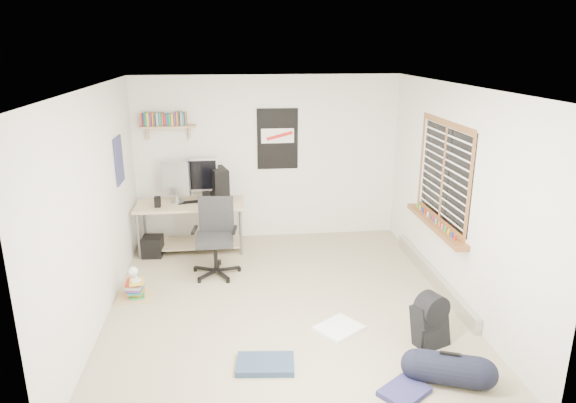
{
  "coord_description": "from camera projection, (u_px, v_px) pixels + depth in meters",
  "views": [
    {
      "loc": [
        -0.55,
        -5.42,
        2.92
      ],
      "look_at": [
        0.08,
        0.21,
        1.18
      ],
      "focal_mm": 32.0,
      "sensor_mm": 36.0,
      "label": 1
    }
  ],
  "objects": [
    {
      "name": "floor",
      "position": [
        283.0,
        303.0,
        6.07
      ],
      "size": [
        4.0,
        4.5,
        0.01
      ],
      "primitive_type": "cube",
      "color": "gray",
      "rests_on": "ground"
    },
    {
      "name": "ceiling",
      "position": [
        282.0,
        86.0,
        5.33
      ],
      "size": [
        4.0,
        4.5,
        0.01
      ],
      "primitive_type": "cube",
      "color": "white",
      "rests_on": "ground"
    },
    {
      "name": "back_wall",
      "position": [
        268.0,
        158.0,
        7.84
      ],
      "size": [
        4.0,
        0.01,
        2.5
      ],
      "primitive_type": "cube",
      "color": "silver",
      "rests_on": "ground"
    },
    {
      "name": "left_wall",
      "position": [
        97.0,
        207.0,
        5.49
      ],
      "size": [
        0.01,
        4.5,
        2.5
      ],
      "primitive_type": "cube",
      "color": "silver",
      "rests_on": "ground"
    },
    {
      "name": "right_wall",
      "position": [
        455.0,
        196.0,
        5.91
      ],
      "size": [
        0.01,
        4.5,
        2.5
      ],
      "primitive_type": "cube",
      "color": "silver",
      "rests_on": "ground"
    },
    {
      "name": "desk",
      "position": [
        192.0,
        226.0,
        7.53
      ],
      "size": [
        1.63,
        0.89,
        0.71
      ],
      "primitive_type": "cube",
      "rotation": [
        0.0,
        0.0,
        0.14
      ],
      "color": "tan",
      "rests_on": "floor"
    },
    {
      "name": "monitor_left",
      "position": [
        176.0,
        187.0,
        7.4
      ],
      "size": [
        0.44,
        0.26,
        0.48
      ],
      "primitive_type": "cube",
      "rotation": [
        0.0,
        0.0,
        -0.38
      ],
      "color": "#B5B6BB",
      "rests_on": "desk"
    },
    {
      "name": "monitor_right",
      "position": [
        203.0,
        183.0,
        7.58
      ],
      "size": [
        0.45,
        0.13,
        0.49
      ],
      "primitive_type": "cube",
      "rotation": [
        0.0,
        0.0,
        0.03
      ],
      "color": "#ADADB2",
      "rests_on": "desk"
    },
    {
      "name": "pc_tower",
      "position": [
        219.0,
        184.0,
        7.61
      ],
      "size": [
        0.32,
        0.48,
        0.47
      ],
      "primitive_type": "cube",
      "rotation": [
        0.0,
        0.0,
        0.25
      ],
      "color": "black",
      "rests_on": "desk"
    },
    {
      "name": "keyboard",
      "position": [
        190.0,
        202.0,
        7.46
      ],
      "size": [
        0.39,
        0.22,
        0.02
      ],
      "primitive_type": "cube",
      "rotation": [
        0.0,
        0.0,
        0.26
      ],
      "color": "black",
      "rests_on": "desk"
    },
    {
      "name": "speaker_left",
      "position": [
        158.0,
        202.0,
        7.22
      ],
      "size": [
        0.08,
        0.08,
        0.16
      ],
      "primitive_type": "cube",
      "rotation": [
        0.0,
        0.0,
        -0.03
      ],
      "color": "black",
      "rests_on": "desk"
    },
    {
      "name": "speaker_right",
      "position": [
        206.0,
        198.0,
        7.36
      ],
      "size": [
        0.1,
        0.1,
        0.19
      ],
      "primitive_type": "cube",
      "rotation": [
        0.0,
        0.0,
        0.09
      ],
      "color": "black",
      "rests_on": "desk"
    },
    {
      "name": "office_chair",
      "position": [
        215.0,
        240.0,
        6.66
      ],
      "size": [
        0.74,
        0.74,
        1.02
      ],
      "primitive_type": "cube",
      "rotation": [
        0.0,
        0.0,
        -0.11
      ],
      "color": "#242426",
      "rests_on": "floor"
    },
    {
      "name": "wall_shelf",
      "position": [
        168.0,
        127.0,
        7.42
      ],
      "size": [
        0.8,
        0.22,
        0.24
      ],
      "primitive_type": "cube",
      "color": "tan",
      "rests_on": "back_wall"
    },
    {
      "name": "poster_back_wall",
      "position": [
        278.0,
        139.0,
        7.74
      ],
      "size": [
        0.62,
        0.03,
        0.92
      ],
      "primitive_type": "cube",
      "color": "black",
      "rests_on": "back_wall"
    },
    {
      "name": "poster_left_wall",
      "position": [
        119.0,
        160.0,
        6.55
      ],
      "size": [
        0.02,
        0.42,
        0.6
      ],
      "primitive_type": "cube",
      "color": "navy",
      "rests_on": "left_wall"
    },
    {
      "name": "window",
      "position": [
        442.0,
        173.0,
        6.13
      ],
      "size": [
        0.1,
        1.5,
        1.26
      ],
      "primitive_type": "cube",
      "color": "brown",
      "rests_on": "right_wall"
    },
    {
      "name": "baseboard_heater",
      "position": [
        433.0,
        276.0,
        6.53
      ],
      "size": [
        0.08,
        2.5,
        0.18
      ],
      "primitive_type": "cube",
      "color": "#B7B2A8",
      "rests_on": "floor"
    },
    {
      "name": "backpack",
      "position": [
        430.0,
        325.0,
        5.19
      ],
      "size": [
        0.41,
        0.38,
        0.45
      ],
      "primitive_type": "cube",
      "rotation": [
        0.0,
        0.0,
        0.39
      ],
      "color": "black",
      "rests_on": "floor"
    },
    {
      "name": "duffel_bag",
      "position": [
        449.0,
        369.0,
        4.58
      ],
      "size": [
        0.37,
        0.37,
        0.57
      ],
      "primitive_type": "cylinder",
      "rotation": [
        0.0,
        0.0,
        -0.36
      ],
      "color": "black",
      "rests_on": "floor"
    },
    {
      "name": "tshirt",
      "position": [
        339.0,
        328.0,
        5.47
      ],
      "size": [
        0.59,
        0.57,
        0.04
      ],
      "primitive_type": "cube",
      "rotation": [
        0.0,
        0.0,
        0.62
      ],
      "color": "white",
      "rests_on": "floor"
    },
    {
      "name": "jeans_a",
      "position": [
        265.0,
        364.0,
        4.84
      ],
      "size": [
        0.57,
        0.4,
        0.06
      ],
      "primitive_type": "cube",
      "rotation": [
        0.0,
        0.0,
        -0.1
      ],
      "color": "#22364E",
      "rests_on": "floor"
    },
    {
      "name": "jeans_b",
      "position": [
        404.0,
        392.0,
        4.47
      ],
      "size": [
        0.51,
        0.49,
        0.05
      ],
      "primitive_type": "cube",
      "rotation": [
        0.0,
        0.0,
        0.63
      ],
      "color": "navy",
      "rests_on": "floor"
    },
    {
      "name": "book_stack",
      "position": [
        135.0,
        286.0,
        6.14
      ],
      "size": [
        0.44,
        0.38,
        0.27
      ],
      "primitive_type": "cube",
      "rotation": [
        0.0,
        0.0,
        0.14
      ],
      "color": "olive",
      "rests_on": "floor"
    },
    {
      "name": "desk_lamp",
      "position": [
        135.0,
        269.0,
        6.06
      ],
      "size": [
        0.18,
        0.23,
        0.2
      ],
      "primitive_type": "cube",
      "rotation": [
        0.0,
        0.0,
        0.35
      ],
      "color": "white",
      "rests_on": "book_stack"
    },
    {
      "name": "subwoofer",
      "position": [
        153.0,
        247.0,
        7.36
      ],
      "size": [
        0.29,
        0.29,
        0.31
      ],
      "primitive_type": "cube",
      "rotation": [
        0.0,
        0.0,
        -0.06
      ],
      "color": "black",
      "rests_on": "floor"
    }
  ]
}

